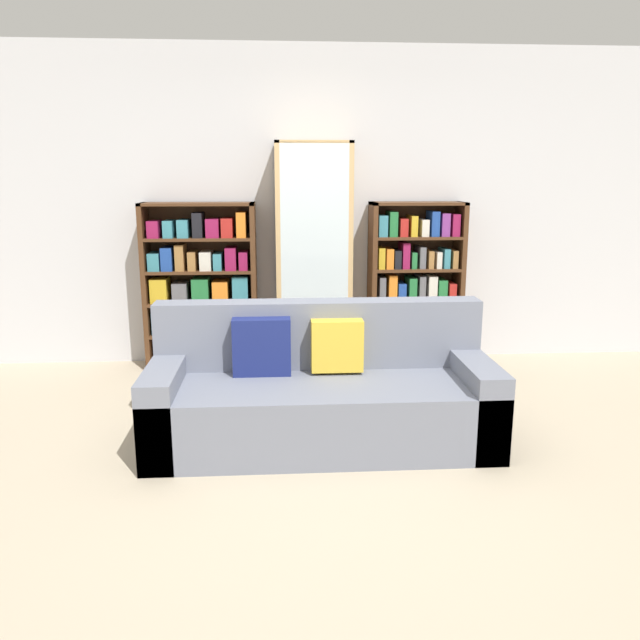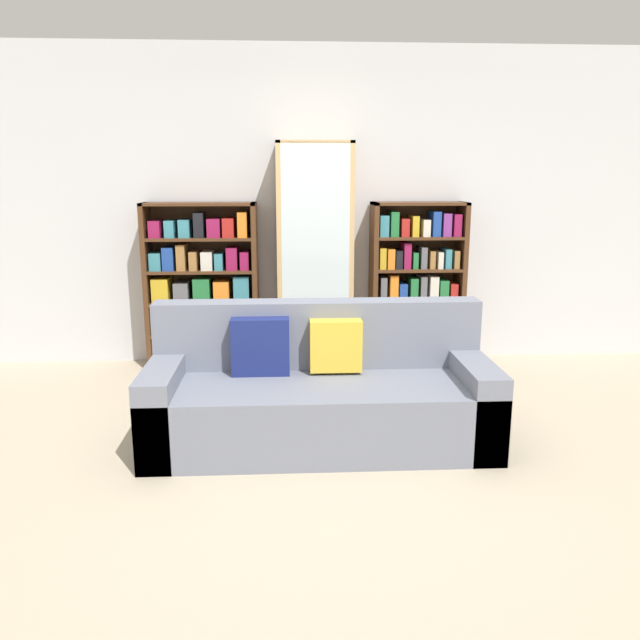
{
  "view_description": "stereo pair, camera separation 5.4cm",
  "coord_description": "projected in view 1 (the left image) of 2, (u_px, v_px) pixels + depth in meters",
  "views": [
    {
      "loc": [
        -0.29,
        -3.24,
        1.61
      ],
      "look_at": [
        0.01,
        1.2,
        0.59
      ],
      "focal_mm": 35.0,
      "sensor_mm": 36.0,
      "label": 1
    },
    {
      "loc": [
        -0.24,
        -3.24,
        1.61
      ],
      "look_at": [
        0.01,
        1.2,
        0.59
      ],
      "focal_mm": 35.0,
      "sensor_mm": 36.0,
      "label": 2
    }
  ],
  "objects": [
    {
      "name": "display_cabinet",
      "position": [
        313.0,
        258.0,
        5.31
      ],
      "size": [
        0.64,
        0.36,
        1.9
      ],
      "color": "tan",
      "rests_on": "ground"
    },
    {
      "name": "ground_plane",
      "position": [
        333.0,
        469.0,
        3.53
      ],
      "size": [
        16.0,
        16.0,
        0.0
      ],
      "primitive_type": "plane",
      "color": "tan"
    },
    {
      "name": "bookshelf_left",
      "position": [
        201.0,
        289.0,
        5.32
      ],
      "size": [
        0.94,
        0.32,
        1.41
      ],
      "color": "#4C2D19",
      "rests_on": "ground"
    },
    {
      "name": "wall_back",
      "position": [
        311.0,
        208.0,
        5.43
      ],
      "size": [
        6.99,
        0.06,
        2.7
      ],
      "color": "silver",
      "rests_on": "ground"
    },
    {
      "name": "couch",
      "position": [
        321.0,
        395.0,
        3.87
      ],
      "size": [
        2.09,
        0.82,
        0.84
      ],
      "color": "slate",
      "rests_on": "ground"
    },
    {
      "name": "wine_bottle",
      "position": [
        375.0,
        361.0,
        5.1
      ],
      "size": [
        0.08,
        0.08,
        0.36
      ],
      "color": "black",
      "rests_on": "ground"
    },
    {
      "name": "bookshelf_right",
      "position": [
        414.0,
        287.0,
        5.44
      ],
      "size": [
        0.8,
        0.32,
        1.41
      ],
      "color": "#4C2D19",
      "rests_on": "ground"
    }
  ]
}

